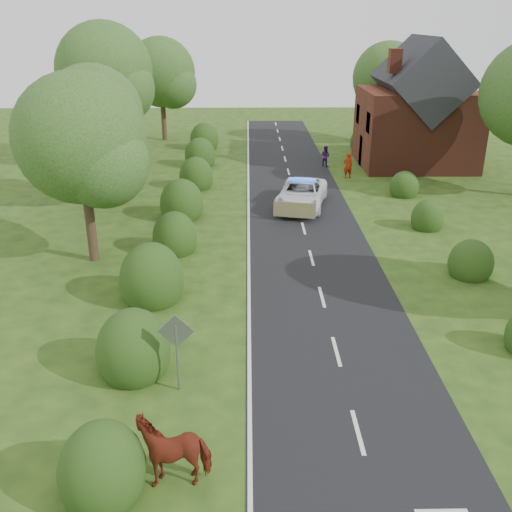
{
  "coord_description": "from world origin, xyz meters",
  "views": [
    {
      "loc": [
        -2.91,
        -12.22,
        10.28
      ],
      "look_at": [
        -2.61,
        9.21,
        1.3
      ],
      "focal_mm": 40.0,
      "sensor_mm": 36.0,
      "label": 1
    }
  ],
  "objects_px": {
    "pedestrian_red": "(348,165)",
    "pedestrian_purple": "(325,156)",
    "road_sign": "(177,342)",
    "cow": "(174,450)",
    "police_van": "(302,194)"
  },
  "relations": [
    {
      "from": "pedestrian_red",
      "to": "road_sign",
      "type": "bearing_deg",
      "value": 54.29
    },
    {
      "from": "pedestrian_red",
      "to": "pedestrian_purple",
      "type": "bearing_deg",
      "value": -86.95
    },
    {
      "from": "cow",
      "to": "pedestrian_red",
      "type": "height_order",
      "value": "pedestrian_red"
    },
    {
      "from": "road_sign",
      "to": "pedestrian_purple",
      "type": "bearing_deg",
      "value": 74.19
    },
    {
      "from": "road_sign",
      "to": "police_van",
      "type": "height_order",
      "value": "road_sign"
    },
    {
      "from": "road_sign",
      "to": "cow",
      "type": "bearing_deg",
      "value": -85.2
    },
    {
      "from": "police_van",
      "to": "road_sign",
      "type": "bearing_deg",
      "value": -93.4
    },
    {
      "from": "police_van",
      "to": "pedestrian_red",
      "type": "xyz_separation_m",
      "value": [
        3.77,
        6.48,
        0.11
      ]
    },
    {
      "from": "road_sign",
      "to": "cow",
      "type": "xyz_separation_m",
      "value": [
        0.29,
        -3.44,
        -0.92
      ]
    },
    {
      "from": "cow",
      "to": "police_van",
      "type": "xyz_separation_m",
      "value": [
        4.92,
        21.23,
        0.04
      ]
    },
    {
      "from": "road_sign",
      "to": "police_van",
      "type": "relative_size",
      "value": 0.42
    },
    {
      "from": "cow",
      "to": "pedestrian_red",
      "type": "distance_m",
      "value": 29.04
    },
    {
      "from": "pedestrian_purple",
      "to": "road_sign",
      "type": "bearing_deg",
      "value": 113.19
    },
    {
      "from": "road_sign",
      "to": "police_van",
      "type": "xyz_separation_m",
      "value": [
        5.2,
        17.79,
        -0.88
      ]
    },
    {
      "from": "police_van",
      "to": "pedestrian_purple",
      "type": "relative_size",
      "value": 3.9
    }
  ]
}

